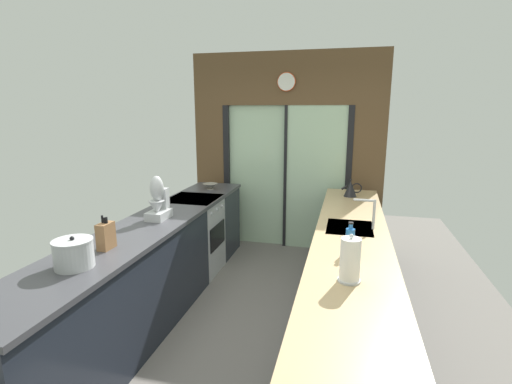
{
  "coord_description": "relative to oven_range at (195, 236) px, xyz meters",
  "views": [
    {
      "loc": [
        0.85,
        -2.76,
        1.96
      ],
      "look_at": [
        -0.03,
        0.79,
        1.14
      ],
      "focal_mm": 26.39,
      "sensor_mm": 36.0,
      "label": 1
    }
  ],
  "objects": [
    {
      "name": "oven_range",
      "position": [
        0.0,
        0.0,
        0.0
      ],
      "size": [
        0.6,
        0.6,
        0.92
      ],
      "color": "#B7BABC",
      "rests_on": "ground_plane"
    },
    {
      "name": "knife_block",
      "position": [
        0.02,
        -1.68,
        0.57
      ],
      "size": [
        0.08,
        0.14,
        0.26
      ],
      "color": "brown",
      "rests_on": "left_counter_run"
    },
    {
      "name": "stock_pot",
      "position": [
        0.02,
        -2.03,
        0.56
      ],
      "size": [
        0.26,
        0.26,
        0.22
      ],
      "color": "#B7BABC",
      "rests_on": "left_counter_run"
    },
    {
      "name": "ground_plane",
      "position": [
        0.91,
        -0.65,
        -0.47
      ],
      "size": [
        5.04,
        7.6,
        0.02
      ],
      "primitive_type": "cube",
      "color": "slate"
    },
    {
      "name": "soap_bottle",
      "position": [
        1.8,
        -1.32,
        0.56
      ],
      "size": [
        0.06,
        0.06,
        0.23
      ],
      "color": "#286BB7",
      "rests_on": "right_counter_run"
    },
    {
      "name": "sink_faucet",
      "position": [
        1.97,
        -0.7,
        0.64
      ],
      "size": [
        0.19,
        0.02,
        0.27
      ],
      "color": "#B7BABC",
      "rests_on": "right_counter_run"
    },
    {
      "name": "right_counter_run",
      "position": [
        1.82,
        -0.95,
        0.01
      ],
      "size": [
        0.62,
        3.8,
        0.92
      ],
      "color": "#1E232D",
      "rests_on": "ground_plane"
    },
    {
      "name": "stand_mixer",
      "position": [
        0.02,
        -0.87,
        0.63
      ],
      "size": [
        0.17,
        0.27,
        0.42
      ],
      "color": "#B7BABC",
      "rests_on": "left_counter_run"
    },
    {
      "name": "kettle",
      "position": [
        1.8,
        0.54,
        0.56
      ],
      "size": [
        0.24,
        0.15,
        0.22
      ],
      "color": "black",
      "rests_on": "right_counter_run"
    },
    {
      "name": "left_counter_run",
      "position": [
        -0.0,
        -1.12,
        0.01
      ],
      "size": [
        0.62,
        3.8,
        0.92
      ],
      "color": "#1E232D",
      "rests_on": "ground_plane"
    },
    {
      "name": "mixing_bowl",
      "position": [
        0.02,
        0.52,
        0.51
      ],
      "size": [
        0.2,
        0.2,
        0.08
      ],
      "color": "gray",
      "rests_on": "left_counter_run"
    },
    {
      "name": "back_wall_unit",
      "position": [
        0.91,
        1.15,
        1.07
      ],
      "size": [
        2.64,
        0.12,
        2.7
      ],
      "color": "brown",
      "rests_on": "ground_plane"
    },
    {
      "name": "paper_towel_roll",
      "position": [
        1.8,
        -1.8,
        0.6
      ],
      "size": [
        0.14,
        0.14,
        0.3
      ],
      "color": "#B7BABC",
      "rests_on": "right_counter_run"
    }
  ]
}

